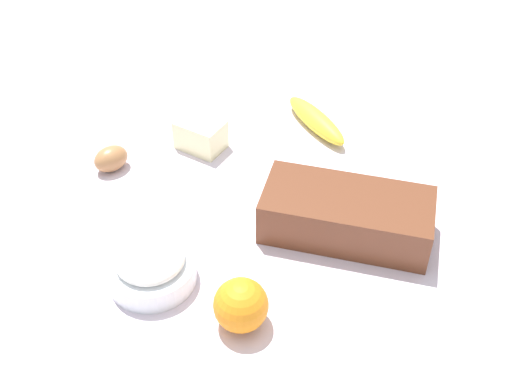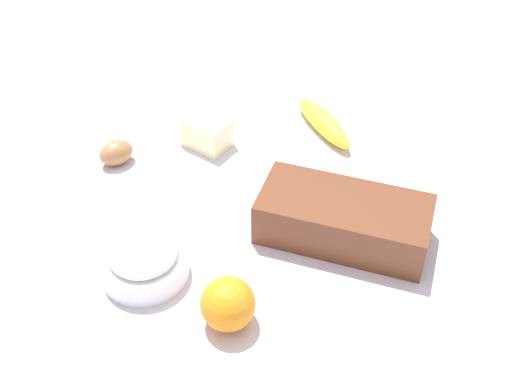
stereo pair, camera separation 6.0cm
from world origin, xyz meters
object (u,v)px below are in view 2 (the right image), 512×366
at_px(loaf_pan, 343,218).
at_px(egg_near_butter, 116,153).
at_px(flour_bowl, 144,261).
at_px(orange_fruit, 228,304).
at_px(banana, 324,123).
at_px(butter_block, 207,133).

relative_size(loaf_pan, egg_near_butter, 4.35).
bearing_deg(flour_bowl, orange_fruit, 157.81).
relative_size(flour_bowl, orange_fruit, 1.71).
height_order(flour_bowl, banana, flour_bowl).
xyz_separation_m(flour_bowl, egg_near_butter, (0.15, -0.26, -0.01)).
bearing_deg(butter_block, orange_fruit, 110.02).
bearing_deg(flour_bowl, egg_near_butter, -59.58).
height_order(orange_fruit, butter_block, orange_fruit).
xyz_separation_m(loaf_pan, flour_bowl, (0.30, 0.15, -0.01)).
xyz_separation_m(loaf_pan, egg_near_butter, (0.45, -0.11, -0.02)).
bearing_deg(orange_fruit, butter_block, -69.98).
xyz_separation_m(banana, butter_block, (0.22, 0.10, 0.01)).
distance_m(loaf_pan, egg_near_butter, 0.46).
bearing_deg(egg_near_butter, butter_block, -148.97).
xyz_separation_m(flour_bowl, orange_fruit, (-0.15, 0.06, 0.01)).
bearing_deg(loaf_pan, banana, -70.20).
bearing_deg(loaf_pan, orange_fruit, 62.44).
distance_m(banana, orange_fruit, 0.52).
height_order(loaf_pan, flour_bowl, loaf_pan).
bearing_deg(egg_near_butter, loaf_pan, 166.55).
xyz_separation_m(butter_block, egg_near_butter, (0.15, 0.09, -0.01)).
distance_m(flour_bowl, banana, 0.50).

